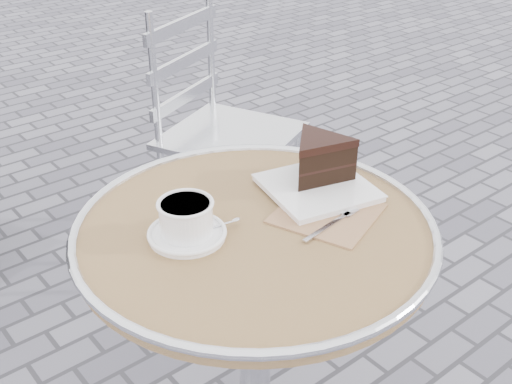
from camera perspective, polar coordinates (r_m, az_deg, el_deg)
cafe_table at (r=1.35m, az=-0.10°, el=-8.90°), size 0.72×0.72×0.74m
cappuccino_set at (r=1.22m, az=-6.15°, el=-2.60°), size 0.17×0.15×0.08m
cake_plate_set at (r=1.38m, az=5.66°, el=2.39°), size 0.31×0.34×0.11m
bistro_chair at (r=2.24m, az=-4.50°, el=7.69°), size 0.55×0.55×0.92m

